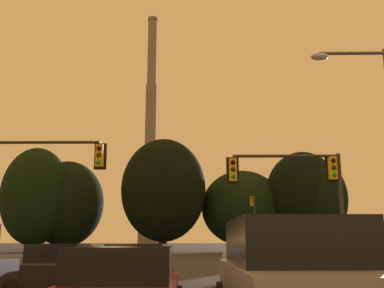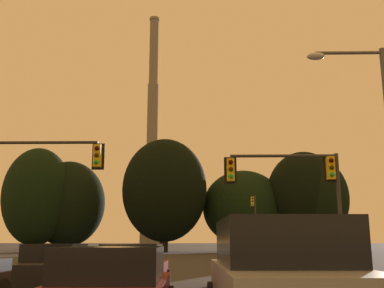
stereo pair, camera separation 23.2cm
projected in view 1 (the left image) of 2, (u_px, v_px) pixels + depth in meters
suv_right_lane_front at (259, 261)px, 14.06m from camera, size 2.22×4.95×1.86m
sedan_left_lane_front at (57, 268)px, 14.42m from camera, size 2.11×4.75×1.43m
suv_right_lane_second at (294, 283)px, 6.81m from camera, size 2.21×4.94×1.86m
hatchback_center_lane_front at (139, 271)px, 13.08m from camera, size 1.91×4.11×1.44m
traffic_light_overhead_left at (20, 170)px, 20.68m from camera, size 6.12×0.50×6.12m
traffic_light_far_right at (254, 216)px, 49.62m from camera, size 0.78×0.50×6.48m
traffic_light_overhead_right at (301, 181)px, 20.35m from camera, size 5.33×0.50×5.44m
street_lamp at (381, 136)px, 15.46m from camera, size 2.79×0.36×8.27m
smokestack at (150, 151)px, 119.69m from camera, size 5.52×5.52×63.67m
treeline_center_right at (67, 204)px, 65.60m from camera, size 10.66×9.59×13.09m
treeline_left_mid at (242, 208)px, 64.18m from camera, size 11.70×10.53×11.48m
treeline_center_left at (163, 190)px, 62.00m from camera, size 11.65×10.49×15.55m
treeline_far_left at (316, 198)px, 61.86m from camera, size 8.48×7.63×12.85m
treeline_far_right at (303, 195)px, 62.84m from camera, size 10.40×9.36×13.91m
treeline_right_mid at (35, 196)px, 63.20m from camera, size 9.62×8.66×14.58m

